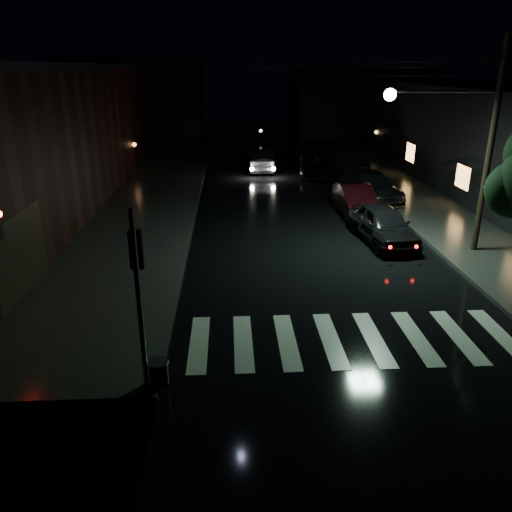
{
  "coord_description": "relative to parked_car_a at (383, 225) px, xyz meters",
  "views": [
    {
      "loc": [
        -0.3,
        -11.37,
        7.02
      ],
      "look_at": [
        0.48,
        2.89,
        1.6
      ],
      "focal_mm": 35.0,
      "sensor_mm": 36.0,
      "label": 1
    }
  ],
  "objects": [
    {
      "name": "building_far_right",
      "position": [
        7.81,
        36.5,
        2.72
      ],
      "size": [
        14.0,
        10.0,
        7.0
      ],
      "primitive_type": "cube",
      "color": "black",
      "rests_on": "ground"
    },
    {
      "name": "utility_pole",
      "position": [
        2.64,
        -1.5,
        3.82
      ],
      "size": [
        4.92,
        0.44,
        8.0
      ],
      "color": "black",
      "rests_on": "ground"
    },
    {
      "name": "oncoming_car",
      "position": [
        -4.23,
        15.97,
        0.01
      ],
      "size": [
        1.68,
        4.78,
        1.57
      ],
      "primitive_type": "imported",
      "rotation": [
        0.0,
        0.0,
        3.15
      ],
      "color": "black",
      "rests_on": "ground"
    },
    {
      "name": "crosswalk",
      "position": [
        -3.19,
        -8.0,
        -0.77
      ],
      "size": [
        9.0,
        3.0,
        0.01
      ],
      "primitive_type": "cube",
      "color": "beige",
      "rests_on": "ground"
    },
    {
      "name": "sidewalk_right",
      "position": [
        3.81,
        5.5,
        -0.7
      ],
      "size": [
        4.0,
        44.0,
        0.15
      ],
      "primitive_type": "cube",
      "color": "#282826",
      "rests_on": "ground"
    },
    {
      "name": "sidewalk_left",
      "position": [
        -11.19,
        5.5,
        -0.7
      ],
      "size": [
        6.0,
        44.0,
        0.15
      ],
      "primitive_type": "cube",
      "color": "#282826",
      "rests_on": "ground"
    },
    {
      "name": "parked_car_c",
      "position": [
        1.41,
        7.13,
        0.02
      ],
      "size": [
        2.92,
        5.71,
        1.59
      ],
      "primitive_type": "imported",
      "rotation": [
        0.0,
        0.0,
        0.13
      ],
      "color": "black",
      "rests_on": "ground"
    },
    {
      "name": "ground",
      "position": [
        -6.19,
        -8.5,
        -0.78
      ],
      "size": [
        120.0,
        120.0,
        0.0
      ],
      "primitive_type": "plane",
      "color": "black",
      "rests_on": "ground"
    },
    {
      "name": "parked_car_d",
      "position": [
        -0.39,
        14.06,
        -0.05
      ],
      "size": [
        3.05,
        5.49,
        1.45
      ],
      "primitive_type": "imported",
      "rotation": [
        0.0,
        0.0,
        -0.13
      ],
      "color": "black",
      "rests_on": "ground"
    },
    {
      "name": "signal_pole_corner",
      "position": [
        -8.34,
        -9.96,
        0.76
      ],
      "size": [
        0.68,
        0.61,
        4.2
      ],
      "color": "slate",
      "rests_on": "ground"
    },
    {
      "name": "building_far_left",
      "position": [
        -16.19,
        36.5,
        3.22
      ],
      "size": [
        14.0,
        10.0,
        8.0
      ],
      "primitive_type": "cube",
      "color": "black",
      "rests_on": "ground"
    },
    {
      "name": "parked_car_a",
      "position": [
        0.0,
        0.0,
        0.0
      ],
      "size": [
        2.26,
        4.71,
        1.55
      ],
      "primitive_type": "imported",
      "rotation": [
        0.0,
        0.0,
        0.09
      ],
      "color": "black",
      "rests_on": "ground"
    },
    {
      "name": "building_left",
      "position": [
        -18.19,
        7.5,
        2.72
      ],
      "size": [
        10.0,
        36.0,
        7.0
      ],
      "primitive_type": "cube",
      "color": "black",
      "rests_on": "ground"
    },
    {
      "name": "parked_car_b",
      "position": [
        -0.13,
        4.27,
        -0.02
      ],
      "size": [
        1.62,
        4.58,
        1.51
      ],
      "primitive_type": "imported",
      "rotation": [
        0.0,
        0.0,
        -0.01
      ],
      "color": "black",
      "rests_on": "ground"
    }
  ]
}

